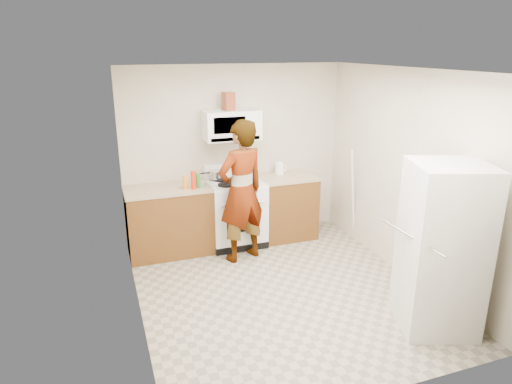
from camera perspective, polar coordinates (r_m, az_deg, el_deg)
name	(u,v)px	position (r m, az deg, el deg)	size (l,w,h in m)	color
floor	(282,291)	(5.46, 3.23, -12.22)	(3.60, 3.60, 0.00)	gray
back_wall	(235,154)	(6.58, -2.62, 4.80)	(3.20, 0.02, 2.50)	beige
right_wall	(406,176)	(5.75, 18.25, 1.97)	(0.02, 3.60, 2.50)	beige
cabinet_left	(169,222)	(6.32, -10.78, -3.67)	(1.12, 0.62, 0.90)	brown
counter_left	(167,189)	(6.17, -11.02, 0.38)	(1.14, 0.64, 0.04)	tan
cabinet_right	(286,207)	(6.76, 3.74, -1.92)	(0.80, 0.62, 0.90)	brown
counter_right	(286,177)	(6.62, 3.82, 1.89)	(0.82, 0.64, 0.04)	tan
gas_range	(236,211)	(6.49, -2.57, -2.44)	(0.76, 0.65, 1.13)	white
microwave	(232,125)	(6.30, -3.07, 8.37)	(0.76, 0.38, 0.40)	white
person	(241,192)	(5.88, -1.84, 0.04)	(0.68, 0.45, 1.87)	tan
fridge	(442,248)	(4.83, 22.21, -6.54)	(0.70, 0.70, 1.70)	silver
kettle	(280,169)	(6.69, 2.98, 2.94)	(0.13, 0.13, 0.16)	white
jug	(228,101)	(6.23, -3.48, 11.24)	(0.14, 0.14, 0.24)	brown
saucepan	(215,175)	(6.42, -5.10, 2.18)	(0.20, 0.20, 0.11)	#B4B5B8
tray	(248,181)	(6.27, -0.97, 1.36)	(0.25, 0.16, 0.05)	white
bottle_spray	(194,180)	(6.02, -7.82, 1.49)	(0.07, 0.07, 0.24)	red
bottle_hot_sauce	(185,183)	(6.04, -8.89, 1.17)	(0.06, 0.06, 0.18)	orange
bottle_green_cap	(198,181)	(6.08, -7.25, 1.43)	(0.06, 0.06, 0.19)	#198E2E
pot_lid	(206,185)	(6.18, -6.29, 0.90)	(0.27, 0.27, 0.01)	white
broom	(353,194)	(6.68, 12.03, -0.30)	(0.03, 0.03, 1.40)	silver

